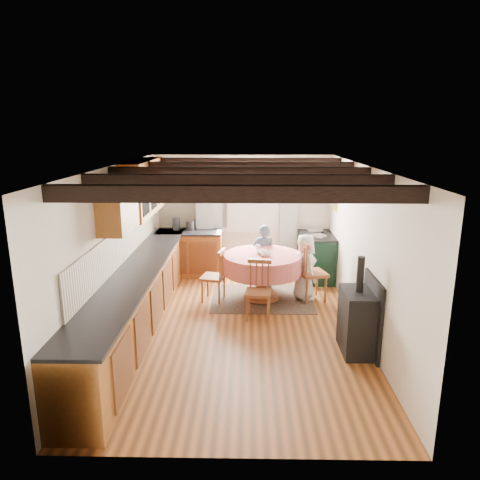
{
  "coord_description": "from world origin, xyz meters",
  "views": [
    {
      "loc": [
        0.13,
        -6.16,
        2.91
      ],
      "look_at": [
        0.0,
        0.8,
        1.15
      ],
      "focal_mm": 33.14,
      "sensor_mm": 36.0,
      "label": 1
    }
  ],
  "objects_px": {
    "chair_near": "(258,290)",
    "chair_right": "(312,271)",
    "cup": "(258,247)",
    "dining_table": "(262,277)",
    "aga_range": "(316,256)",
    "cast_iron_stove": "(358,305)",
    "child_far": "(263,256)",
    "chair_left": "(213,275)",
    "child_right": "(305,267)"
  },
  "relations": [
    {
      "from": "chair_left",
      "to": "cup",
      "type": "distance_m",
      "value": 0.97
    },
    {
      "from": "chair_near",
      "to": "cast_iron_stove",
      "type": "distance_m",
      "value": 1.66
    },
    {
      "from": "dining_table",
      "to": "chair_near",
      "type": "xyz_separation_m",
      "value": [
        -0.09,
        -0.82,
        0.06
      ]
    },
    {
      "from": "dining_table",
      "to": "chair_right",
      "type": "height_order",
      "value": "chair_right"
    },
    {
      "from": "cast_iron_stove",
      "to": "child_far",
      "type": "height_order",
      "value": "cast_iron_stove"
    },
    {
      "from": "child_far",
      "to": "cast_iron_stove",
      "type": "bearing_deg",
      "value": 113.13
    },
    {
      "from": "dining_table",
      "to": "aga_range",
      "type": "height_order",
      "value": "aga_range"
    },
    {
      "from": "chair_near",
      "to": "child_right",
      "type": "bearing_deg",
      "value": 52.09
    },
    {
      "from": "cup",
      "to": "chair_left",
      "type": "bearing_deg",
      "value": -151.22
    },
    {
      "from": "chair_near",
      "to": "child_right",
      "type": "distance_m",
      "value": 1.18
    },
    {
      "from": "child_far",
      "to": "aga_range",
      "type": "bearing_deg",
      "value": -157.54
    },
    {
      "from": "aga_range",
      "to": "cast_iron_stove",
      "type": "height_order",
      "value": "cast_iron_stove"
    },
    {
      "from": "chair_near",
      "to": "child_far",
      "type": "distance_m",
      "value": 1.45
    },
    {
      "from": "dining_table",
      "to": "child_right",
      "type": "height_order",
      "value": "child_right"
    },
    {
      "from": "chair_left",
      "to": "chair_near",
      "type": "bearing_deg",
      "value": 58.59
    },
    {
      "from": "child_right",
      "to": "child_far",
      "type": "bearing_deg",
      "value": 31.16
    },
    {
      "from": "dining_table",
      "to": "chair_right",
      "type": "distance_m",
      "value": 0.87
    },
    {
      "from": "cup",
      "to": "cast_iron_stove",
      "type": "bearing_deg",
      "value": -59.95
    },
    {
      "from": "chair_near",
      "to": "cup",
      "type": "xyz_separation_m",
      "value": [
        0.01,
        1.16,
        0.39
      ]
    },
    {
      "from": "chair_right",
      "to": "cup",
      "type": "distance_m",
      "value": 1.05
    },
    {
      "from": "dining_table",
      "to": "cast_iron_stove",
      "type": "distance_m",
      "value": 2.23
    },
    {
      "from": "cast_iron_stove",
      "to": "child_far",
      "type": "relative_size",
      "value": 1.1
    },
    {
      "from": "dining_table",
      "to": "cast_iron_stove",
      "type": "relative_size",
      "value": 1.02
    },
    {
      "from": "child_right",
      "to": "chair_near",
      "type": "bearing_deg",
      "value": 117.77
    },
    {
      "from": "aga_range",
      "to": "cast_iron_stove",
      "type": "distance_m",
      "value": 2.96
    },
    {
      "from": "chair_near",
      "to": "cup",
      "type": "height_order",
      "value": "chair_near"
    },
    {
      "from": "chair_right",
      "to": "cup",
      "type": "height_order",
      "value": "chair_right"
    },
    {
      "from": "dining_table",
      "to": "child_far",
      "type": "distance_m",
      "value": 0.65
    },
    {
      "from": "cast_iron_stove",
      "to": "aga_range",
      "type": "bearing_deg",
      "value": 92.13
    },
    {
      "from": "aga_range",
      "to": "cup",
      "type": "relative_size",
      "value": 11.24
    },
    {
      "from": "child_far",
      "to": "chair_near",
      "type": "bearing_deg",
      "value": 83.11
    },
    {
      "from": "dining_table",
      "to": "chair_right",
      "type": "bearing_deg",
      "value": -2.05
    },
    {
      "from": "chair_left",
      "to": "cup",
      "type": "height_order",
      "value": "chair_left"
    },
    {
      "from": "aga_range",
      "to": "chair_near",
      "type": "bearing_deg",
      "value": -121.49
    },
    {
      "from": "cup",
      "to": "dining_table",
      "type": "bearing_deg",
      "value": -77.65
    },
    {
      "from": "dining_table",
      "to": "child_right",
      "type": "xyz_separation_m",
      "value": [
        0.73,
        0.02,
        0.18
      ]
    },
    {
      "from": "cast_iron_stove",
      "to": "dining_table",
      "type": "bearing_deg",
      "value": 122.76
    },
    {
      "from": "chair_right",
      "to": "child_right",
      "type": "bearing_deg",
      "value": 54.51
    },
    {
      "from": "dining_table",
      "to": "chair_left",
      "type": "bearing_deg",
      "value": -173.86
    },
    {
      "from": "dining_table",
      "to": "cast_iron_stove",
      "type": "bearing_deg",
      "value": -57.24
    },
    {
      "from": "cast_iron_stove",
      "to": "cup",
      "type": "relative_size",
      "value": 14.91
    },
    {
      "from": "chair_near",
      "to": "chair_left",
      "type": "relative_size",
      "value": 1.0
    },
    {
      "from": "child_right",
      "to": "dining_table",
      "type": "bearing_deg",
      "value": 73.28
    },
    {
      "from": "chair_left",
      "to": "chair_right",
      "type": "distance_m",
      "value": 1.71
    },
    {
      "from": "chair_near",
      "to": "cup",
      "type": "distance_m",
      "value": 1.22
    },
    {
      "from": "chair_left",
      "to": "aga_range",
      "type": "relative_size",
      "value": 0.93
    },
    {
      "from": "chair_near",
      "to": "chair_right",
      "type": "height_order",
      "value": "chair_right"
    },
    {
      "from": "cup",
      "to": "child_far",
      "type": "bearing_deg",
      "value": 68.42
    },
    {
      "from": "chair_near",
      "to": "cast_iron_stove",
      "type": "height_order",
      "value": "cast_iron_stove"
    },
    {
      "from": "chair_near",
      "to": "chair_left",
      "type": "xyz_separation_m",
      "value": [
        -0.76,
        0.73,
        -0.0
      ]
    }
  ]
}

